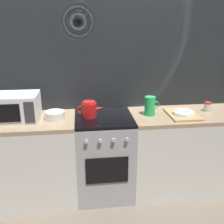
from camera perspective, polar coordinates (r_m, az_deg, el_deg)
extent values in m
plane|color=#6B6054|center=(3.14, -1.62, -16.69)|extent=(8.00, 8.00, 0.00)
cube|color=gray|center=(2.94, -2.44, 6.61)|extent=(3.60, 0.05, 2.40)
cube|color=#A8B2BC|center=(2.92, -2.40, 6.52)|extent=(3.58, 0.01, 2.39)
cube|color=silver|center=(2.98, -19.51, -10.27)|extent=(1.20, 0.60, 0.86)
cube|color=#9E8466|center=(2.79, -20.52, -2.16)|extent=(1.20, 0.60, 0.04)
cube|color=#9E9EA3|center=(2.90, -1.70, -9.71)|extent=(0.60, 0.60, 0.87)
cube|color=black|center=(2.72, -1.79, -1.37)|extent=(0.59, 0.59, 0.03)
cube|color=black|center=(2.63, -1.06, -12.60)|extent=(0.42, 0.01, 0.28)
cylinder|color=#B7B7BC|center=(2.46, -5.57, -6.43)|extent=(0.04, 0.02, 0.04)
cylinder|color=#B7B7BC|center=(2.46, -2.58, -6.29)|extent=(0.04, 0.02, 0.04)
cylinder|color=#B7B7BC|center=(2.47, 0.40, -6.15)|extent=(0.04, 0.02, 0.04)
cylinder|color=#B7B7BC|center=(2.49, 3.33, -5.98)|extent=(0.04, 0.02, 0.04)
cube|color=silver|center=(3.11, 15.25, -8.49)|extent=(1.20, 0.60, 0.86)
cube|color=#9E8466|center=(2.93, 16.00, -0.66)|extent=(1.20, 0.60, 0.04)
cube|color=white|center=(2.74, -20.34, 0.94)|extent=(0.46, 0.34, 0.27)
cube|color=black|center=(2.60, -22.34, -0.30)|extent=(0.28, 0.01, 0.17)
cube|color=#333338|center=(2.55, -17.55, -0.10)|extent=(0.09, 0.01, 0.21)
cylinder|color=red|center=(2.70, -4.98, 0.43)|extent=(0.15, 0.15, 0.15)
cylinder|color=red|center=(2.67, -5.03, 2.12)|extent=(0.13, 0.13, 0.02)
cone|color=red|center=(2.70, -2.66, 0.82)|extent=(0.10, 0.04, 0.05)
torus|color=red|center=(2.69, -6.79, 0.51)|extent=(0.08, 0.01, 0.08)
cylinder|color=silver|center=(2.70, -12.31, -0.67)|extent=(0.20, 0.20, 0.08)
cylinder|color=green|center=(2.76, 8.21, 1.33)|extent=(0.11, 0.11, 0.20)
torus|color=green|center=(2.78, 9.55, 1.57)|extent=(0.08, 0.01, 0.08)
cube|color=tan|center=(2.85, 15.06, -0.48)|extent=(0.30, 0.40, 0.02)
cylinder|color=silver|center=(2.83, 15.23, -0.29)|extent=(0.22, 0.22, 0.01)
cylinder|color=silver|center=(2.83, 15.26, -0.02)|extent=(0.21, 0.21, 0.01)
cylinder|color=silver|center=(2.83, 15.65, 0.21)|extent=(0.16, 0.07, 0.01)
cube|color=silver|center=(2.83, 14.83, 0.24)|extent=(0.16, 0.09, 0.00)
cylinder|color=silver|center=(3.05, 20.05, 0.92)|extent=(0.08, 0.08, 0.08)
cylinder|color=red|center=(3.04, 20.16, 1.86)|extent=(0.07, 0.07, 0.02)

